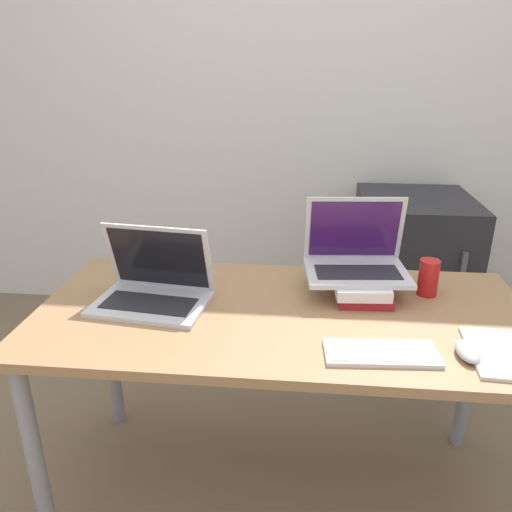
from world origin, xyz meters
name	(u,v)px	position (x,y,z in m)	size (l,w,h in m)	color
wall_back	(298,81)	(0.00, 1.84, 1.35)	(8.00, 0.05, 2.70)	silver
desk	(282,332)	(0.00, 0.37, 0.65)	(1.54, 0.73, 0.73)	#9E754C
laptop_left	(154,288)	(-0.42, 0.38, 0.78)	(0.38, 0.29, 0.25)	silver
book_stack	(360,284)	(0.25, 0.52, 0.76)	(0.20, 0.29, 0.07)	maroon
laptop_on_books	(356,258)	(0.23, 0.55, 0.84)	(0.35, 0.26, 0.25)	silver
wireless_keyboard	(381,353)	(0.27, 0.14, 0.74)	(0.31, 0.14, 0.01)	white
mouse	(468,351)	(0.50, 0.16, 0.75)	(0.06, 0.11, 0.03)	#B2B2B7
notepad	(506,354)	(0.60, 0.17, 0.73)	(0.20, 0.26, 0.01)	white
soda_can	(428,278)	(0.47, 0.53, 0.79)	(0.07, 0.07, 0.12)	red
mini_fridge	(409,274)	(0.62, 1.44, 0.41)	(0.55, 0.62, 0.82)	#232328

